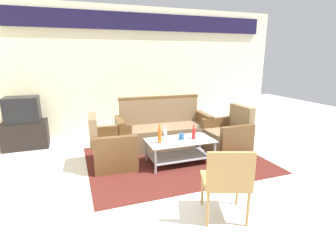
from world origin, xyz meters
The scene contains 14 objects.
ground_plane centered at (0.00, 0.00, 0.00)m, with size 14.00×14.00×0.00m, color silver.
wall_back centered at (0.00, 3.05, 1.48)m, with size 6.52×0.19×2.80m.
rug centered at (-0.14, 0.94, 0.01)m, with size 2.94×2.28×0.01m, color #511E19.
couch centered at (-0.11, 1.68, 0.32)m, with size 1.83×0.82×0.96m.
armchair_left centered at (-1.20, 1.07, 0.29)m, with size 0.75×0.81×0.85m.
armchair_right centered at (0.92, 0.97, 0.29)m, with size 0.72×0.78×0.85m.
coffee_table centered at (-0.13, 0.78, 0.27)m, with size 1.10×0.60×0.40m.
bottle_orange centered at (-0.49, 0.76, 0.53)m, with size 0.06×0.06×0.31m.
bottle_red centered at (0.10, 0.76, 0.50)m, with size 0.06×0.06×0.24m.
bottle_clear centered at (-0.35, 0.91, 0.50)m, with size 0.07×0.07×0.24m.
cup centered at (-0.10, 0.80, 0.46)m, with size 0.08×0.08×0.10m, color #2659A5.
tv_stand centered at (-2.65, 2.55, 0.26)m, with size 0.80×0.50×0.52m, color black.
television centered at (-2.65, 2.55, 0.76)m, with size 0.60×0.45×0.48m.
wicker_chair centered at (-0.28, -0.84, 0.49)m, with size 0.61×0.61×0.84m.
Camera 1 is at (-1.74, -3.00, 1.75)m, focal length 28.04 mm.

